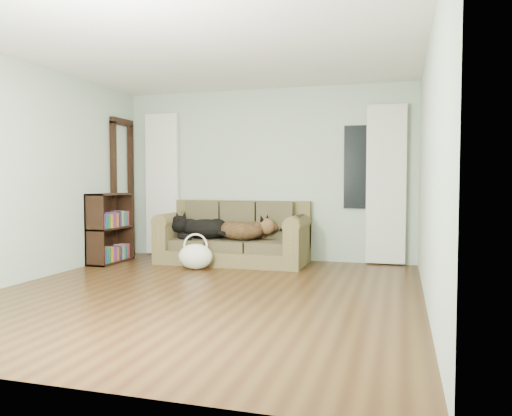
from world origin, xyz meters
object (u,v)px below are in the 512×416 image
(sofa, at_px, (233,232))
(dog_shepherd, at_px, (244,230))
(bookshelf, at_px, (110,229))
(tote_bag, at_px, (196,257))
(dog_black_lab, at_px, (202,230))

(sofa, xyz_separation_m, dog_shepherd, (0.19, -0.05, 0.04))
(bookshelf, bearing_deg, dog_shepherd, 6.07)
(bookshelf, bearing_deg, tote_bag, -13.36)
(tote_bag, bearing_deg, bookshelf, 172.62)
(sofa, relative_size, dog_shepherd, 3.21)
(sofa, xyz_separation_m, bookshelf, (-1.75, -0.46, 0.05))
(dog_black_lab, height_order, tote_bag, dog_black_lab)
(dog_shepherd, bearing_deg, bookshelf, 15.93)
(dog_black_lab, distance_m, tote_bag, 0.70)
(dog_black_lab, relative_size, bookshelf, 0.69)
(dog_black_lab, xyz_separation_m, tote_bag, (0.15, -0.61, -0.32))
(tote_bag, bearing_deg, sofa, 64.01)
(dog_shepherd, bearing_deg, tote_bag, 53.61)
(dog_shepherd, bearing_deg, dog_black_lab, 3.06)
(tote_bag, bearing_deg, dog_black_lab, 103.89)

